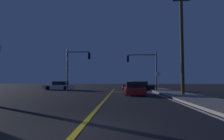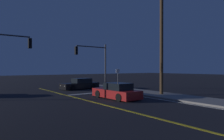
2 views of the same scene
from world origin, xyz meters
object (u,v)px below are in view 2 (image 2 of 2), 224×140
Objects in this scene: car_side_waiting_black at (80,84)px; utility_pole_right at (162,36)px; traffic_signal_far_left at (6,54)px; traffic_signal_near_right at (95,59)px; car_mid_block_red at (117,92)px; street_sign_corner at (118,76)px.

utility_pole_right reaches higher than car_side_waiting_black.
utility_pole_right is at bearing -27.31° from traffic_signal_far_left.
traffic_signal_far_left is (-9.57, -1.40, 0.11)m from traffic_signal_near_right.
car_mid_block_red is 6.94m from utility_pole_right.
traffic_signal_far_left reaches higher than traffic_signal_near_right.
car_side_waiting_black is at bearing 109.34° from utility_pole_right.
utility_pole_right reaches higher than car_mid_block_red.
traffic_signal_near_right is 9.67m from traffic_signal_far_left.
car_mid_block_red is 0.97× the size of car_side_waiting_black.
street_sign_corner is (1.24, -2.80, -1.99)m from traffic_signal_near_right.
car_side_waiting_black is 11.53m from utility_pole_right.
utility_pole_right is 4.29× the size of street_sign_corner.
street_sign_corner reaches higher than car_mid_block_red.
utility_pole_right is at bearing -163.47° from car_side_waiting_black.
street_sign_corner is (3.27, 3.91, 1.11)m from car_mid_block_red.
car_side_waiting_black is 9.97m from traffic_signal_far_left.
traffic_signal_far_left is at bearing 142.61° from car_mid_block_red.
car_mid_block_red is 9.76m from traffic_signal_far_left.
car_side_waiting_black is at bearing 112.61° from street_sign_corner.
street_sign_corner is at bearing 113.81° from traffic_signal_near_right.
street_sign_corner is (-1.40, 4.90, -3.93)m from utility_pole_right.
car_mid_block_red and car_side_waiting_black have the same top height.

